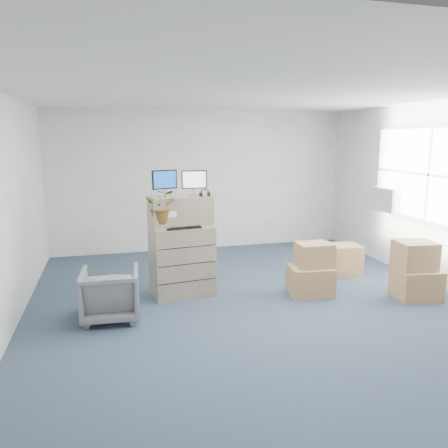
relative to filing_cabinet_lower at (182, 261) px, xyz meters
The scene contains 18 objects.
ground 1.33m from the filing_cabinet_lower, 46.27° to the right, with size 7.00×7.00×0.00m, color #2A3A4C.
wall_back 2.90m from the filing_cabinet_lower, 71.99° to the left, with size 6.00×0.02×2.80m, color beige.
window 4.01m from the filing_cabinet_lower, ahead, with size 0.07×2.72×1.52m.
ac_unit 3.82m from the filing_cabinet_lower, ahead, with size 0.24×0.60×0.40m, color beige.
filing_cabinet_lower is the anchor object (origin of this frame).
filing_cabinet_upper 0.73m from the filing_cabinet_lower, 97.03° to the left, with size 0.87×0.43×0.43m, color gray.
monitor_left 1.17m from the filing_cabinet_lower, 166.01° to the left, with size 0.37×0.20×0.37m.
monitor_right 1.16m from the filing_cabinet_lower, 15.36° to the left, with size 0.36×0.14×0.36m.
headphones 1.04m from the filing_cabinet_lower, 13.50° to the right, with size 0.14×0.14×0.02m, color black.
keyboard 0.53m from the filing_cabinet_lower, 89.66° to the right, with size 0.50×0.21×0.03m, color black.
mouse 0.62m from the filing_cabinet_lower, ahead, with size 0.10×0.06×0.03m, color silver.
water_bottle 0.63m from the filing_cabinet_lower, 24.93° to the left, with size 0.07×0.07×0.24m, color gray.
phone_dock 0.55m from the filing_cabinet_lower, behind, with size 0.07×0.06×0.14m.
external_drive 0.65m from the filing_cabinet_lower, 20.42° to the left, with size 0.18×0.14×0.06m, color black.
tissue_box 0.72m from the filing_cabinet_lower, 26.31° to the left, with size 0.23×0.11×0.09m, color #4688F1.
potted_plant 0.83m from the filing_cabinet_lower, 157.08° to the right, with size 0.55×0.58×0.46m.
office_chair 1.22m from the filing_cabinet_lower, 147.81° to the right, with size 0.70×0.65×0.72m, color #5E5E63.
cardboard_boxes 2.63m from the filing_cabinet_lower, 10.30° to the right, with size 2.05×1.81×0.82m.
Camera 1 is at (-1.83, -5.17, 2.26)m, focal length 35.00 mm.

